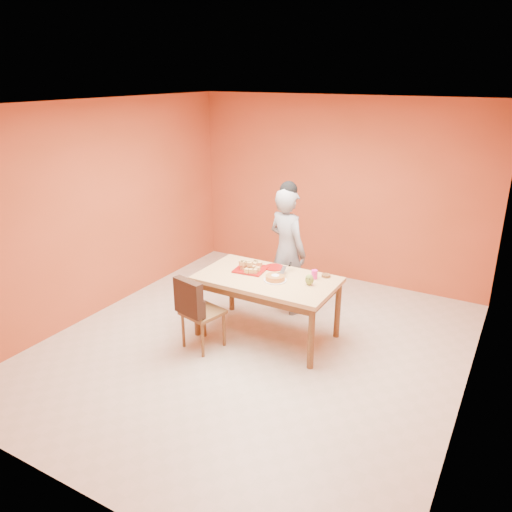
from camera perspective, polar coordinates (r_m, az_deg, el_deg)
The scene contains 17 objects.
floor at distance 5.87m, azimuth -0.23°, elevation -10.34°, with size 5.00×5.00×0.00m, color beige.
ceiling at distance 5.06m, azimuth -0.28°, elevation 16.98°, with size 5.00×5.00×0.00m, color white.
wall_back at distance 7.51m, azimuth 9.34°, elevation 7.41°, with size 4.50×4.50×0.00m, color #BE4E2C.
wall_left at distance 6.67m, azimuth -17.34°, elevation 5.13°, with size 5.00×5.00×0.00m, color #BE4E2C.
wall_right at distance 4.69m, azimuth 24.39°, elevation -2.13°, with size 5.00×5.00×0.00m, color #BE4E2C.
dining_table at distance 5.81m, azimuth 1.27°, elevation -3.31°, with size 1.60×0.90×0.76m.
dining_chair at distance 5.69m, azimuth -6.22°, elevation -6.25°, with size 0.49×0.56×0.89m.
pastry_pile at distance 5.96m, azimuth -0.59°, elevation -0.96°, with size 0.32×0.32×0.10m, color tan, non-canonical shape.
person at distance 6.42m, azimuth 3.59°, elevation 0.59°, with size 0.60×0.40×1.66m, color gray.
pastry_platter at distance 5.98m, azimuth -0.58°, elevation -1.51°, with size 0.35×0.35×0.02m, color maroon.
red_dinner_plate at distance 6.05m, azimuth 2.08°, elevation -1.30°, with size 0.24×0.24×0.01m, color maroon.
white_cake_plate at distance 5.69m, azimuth 2.21°, elevation -2.77°, with size 0.26×0.26×0.01m, color white.
sponge_cake at distance 5.67m, azimuth 2.21°, elevation -2.48°, with size 0.22×0.22×0.05m, color #CC8935.
cake_server at distance 5.81m, azimuth 3.12°, elevation -1.61°, with size 0.05×0.25×0.01m, color silver.
egg_ornament at distance 5.58m, azimuth 6.12°, elevation -2.70°, with size 0.10×0.08×0.13m, color olive.
magenta_glass at distance 5.76m, azimuth 6.69°, elevation -2.10°, with size 0.07×0.07×0.10m, color #E42291.
checker_tin at distance 5.84m, azimuth 8.00°, elevation -2.23°, with size 0.10×0.10×0.03m, color #3B2110.
Camera 1 is at (2.51, -4.38, 3.00)m, focal length 35.00 mm.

